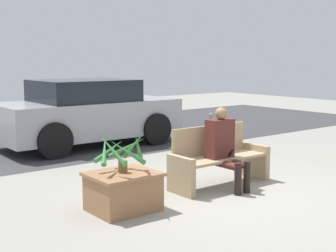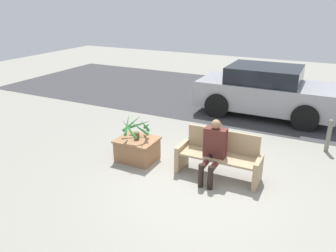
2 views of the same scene
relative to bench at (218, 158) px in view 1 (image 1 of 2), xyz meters
name	(u,v)px [view 1 (image 1 of 2)]	position (x,y,z in m)	size (l,w,h in m)	color
ground_plane	(236,195)	(-0.16, -0.55, -0.41)	(30.00, 30.00, 0.00)	gray
road_surface	(54,138)	(-0.16, 5.57, -0.41)	(20.00, 6.00, 0.01)	#38383A
bench	(218,158)	(0.00, 0.00, 0.00)	(1.65, 0.54, 0.90)	tan
person_seated	(224,145)	(-0.06, -0.20, 0.24)	(0.42, 0.63, 1.21)	#51231E
planter_box	(123,190)	(-1.80, -0.15, -0.15)	(0.85, 0.72, 0.49)	#936642
potted_plant	(122,151)	(-1.80, -0.13, 0.36)	(0.71, 0.68, 0.54)	brown
parked_car	(87,113)	(0.05, 4.19, 0.32)	(3.94, 1.98, 1.47)	#99999E
bollard_post	(211,130)	(1.89, 2.16, 0.00)	(0.11, 0.11, 0.79)	slate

